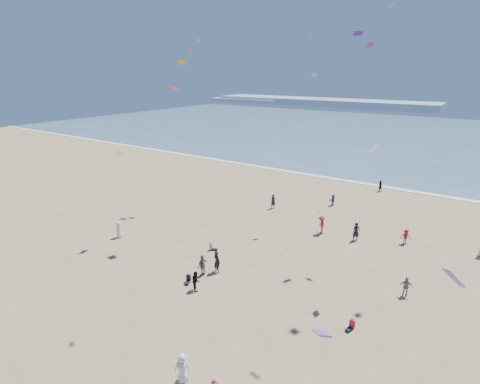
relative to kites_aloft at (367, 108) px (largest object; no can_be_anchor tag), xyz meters
The scene contains 8 objects.
ground 21.07m from the kites_aloft, 120.50° to the right, with size 220.00×220.00×0.00m, color tan.
ocean 83.18m from the kites_aloft, 95.53° to the left, with size 220.00×100.00×0.06m, color #476B84.
surf_line 35.50m from the kites_aloft, 104.05° to the left, with size 220.00×1.20×0.08m, color white.
headland_far 171.13m from the kites_aloft, 113.45° to the left, with size 110.00×20.00×3.20m, color #7A8EA8.
headland_near 186.53m from the kites_aloft, 125.45° to the left, with size 40.00×14.00×2.00m, color #7A8EA8.
standing_flyers 14.42m from the kites_aloft, 140.46° to the left, with size 32.74×51.20×1.92m.
seated_group 17.04m from the kites_aloft, 130.83° to the right, with size 15.81×22.32×0.84m.
kites_aloft is the anchor object (origin of this frame).
Camera 1 is at (14.76, -10.69, 16.38)m, focal length 28.00 mm.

